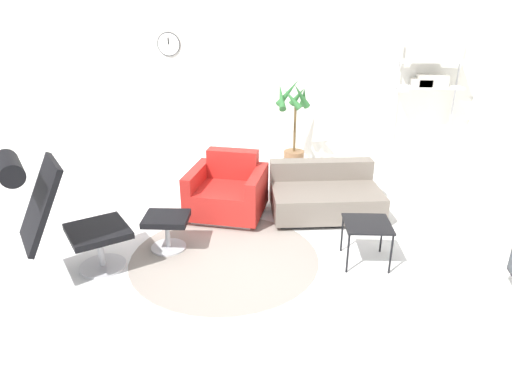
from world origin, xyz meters
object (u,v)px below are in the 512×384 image
Objects in this scene: lounge_chair at (55,207)px; couch_low at (325,196)px; ottoman at (167,225)px; side_table at (367,227)px; shelf_unit at (428,73)px; armchair_red at (228,193)px; potted_plant at (293,133)px.

lounge_chair is 0.92× the size of couch_low.
lounge_chair is 2.76× the size of ottoman.
shelf_unit reaches higher than side_table.
couch_low reaches higher than side_table.
armchair_red is 2.21× the size of side_table.
side_table is (2.81, 0.38, -0.33)m from lounge_chair.
lounge_chair is 2.80× the size of side_table.
potted_plant is at bearing 60.23° from ottoman.
armchair_red is at bearing 101.46° from lounge_chair.
shelf_unit reaches higher than couch_low.
potted_plant reaches higher than side_table.
couch_low is (2.52, 1.49, -0.49)m from lounge_chair.
lounge_chair is at bearing -126.60° from potted_plant.
ottoman is 0.33× the size of couch_low.
shelf_unit reaches higher than armchair_red.
armchair_red is at bearing -118.13° from potted_plant.
armchair_red is at bearing 57.35° from ottoman.
armchair_red is at bearing -145.39° from shelf_unit.
side_table is 0.32× the size of potted_plant.
shelf_unit is at bearing 94.35° from lounge_chair.
lounge_chair reaches higher than couch_low.
ottoman is at bearing 66.93° from armchair_red.
armchair_red is at bearing -1.73° from couch_low.
couch_low is (1.69, 0.92, -0.05)m from ottoman.
potted_plant is at bearing 103.43° from side_table.
couch_low is 0.71× the size of shelf_unit.
lounge_chair is at bearing 55.46° from armchair_red.
couch_low is at bearing 86.14° from lounge_chair.
ottoman is 0.33× the size of potted_plant.
lounge_chair reaches higher than armchair_red.
lounge_chair reaches higher than side_table.
lounge_chair is 2.85m from side_table.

